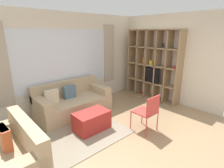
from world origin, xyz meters
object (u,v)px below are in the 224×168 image
object	(u,v)px
shelving_unit	(153,65)
ottoman	(92,121)
folding_chair	(148,110)
couch_main	(72,102)
couch_side	(5,160)

from	to	relation	value
shelving_unit	ottoman	size ratio (longest dim) A/B	2.89
shelving_unit	folding_chair	size ratio (longest dim) A/B	2.61
shelving_unit	couch_main	bearing A→B (deg)	163.91
shelving_unit	couch_main	xyz separation A→B (m)	(-2.62, 0.76, -0.81)
couch_side	folding_chair	world-z (taller)	folding_chair
shelving_unit	couch_side	xyz separation A→B (m)	(-4.53, -0.57, -0.79)
couch_main	folding_chair	xyz separation A→B (m)	(0.75, -1.97, 0.21)
couch_side	shelving_unit	bearing A→B (deg)	97.21
couch_main	shelving_unit	bearing A→B (deg)	-16.09
couch_main	couch_side	world-z (taller)	same
ottoman	shelving_unit	bearing A→B (deg)	6.47
couch_main	ottoman	size ratio (longest dim) A/B	2.50
folding_chair	couch_main	bearing A→B (deg)	-69.08
shelving_unit	folding_chair	world-z (taller)	shelving_unit
shelving_unit	couch_side	bearing A→B (deg)	-172.79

